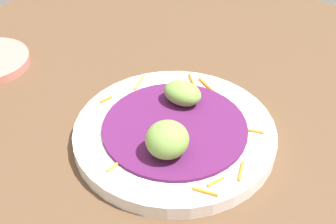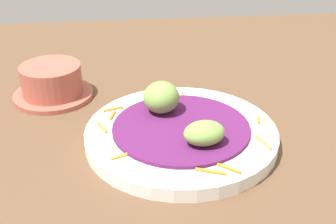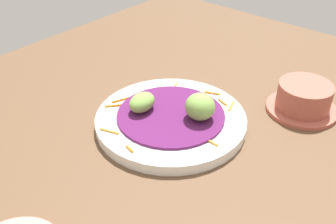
# 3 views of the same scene
# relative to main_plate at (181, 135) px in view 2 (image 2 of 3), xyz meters

# --- Properties ---
(table_surface) EXTENTS (1.10, 1.10, 0.02)m
(table_surface) POSITION_rel_main_plate_xyz_m (-0.05, 0.05, -0.02)
(table_surface) COLOR brown
(table_surface) RESTS_ON ground
(main_plate) EXTENTS (0.27, 0.27, 0.02)m
(main_plate) POSITION_rel_main_plate_xyz_m (0.00, 0.00, 0.00)
(main_plate) COLOR white
(main_plate) RESTS_ON table_surface
(cabbage_bed) EXTENTS (0.20, 0.20, 0.01)m
(cabbage_bed) POSITION_rel_main_plate_xyz_m (-0.00, 0.00, 0.01)
(cabbage_bed) COLOR #51194C
(cabbage_bed) RESTS_ON main_plate
(carrot_garnish) EXTENTS (0.24, 0.23, 0.00)m
(carrot_garnish) POSITION_rel_main_plate_xyz_m (-0.01, -0.02, 0.01)
(carrot_garnish) COLOR orange
(carrot_garnish) RESTS_ON main_plate
(guac_scoop_left) EXTENTS (0.06, 0.05, 0.03)m
(guac_scoop_left) POSITION_rel_main_plate_xyz_m (0.02, -0.05, 0.03)
(guac_scoop_left) COLOR #759E47
(guac_scoop_left) RESTS_ON cabbage_bed
(guac_scoop_center) EXTENTS (0.08, 0.08, 0.05)m
(guac_scoop_center) POSITION_rel_main_plate_xyz_m (-0.02, 0.05, 0.04)
(guac_scoop_center) COLOR #759E47
(guac_scoop_center) RESTS_ON cabbage_bed
(terracotta_bowl) EXTENTS (0.13, 0.13, 0.06)m
(terracotta_bowl) POSITION_rel_main_plate_xyz_m (-0.20, 0.16, 0.02)
(terracotta_bowl) COLOR #A85142
(terracotta_bowl) RESTS_ON table_surface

